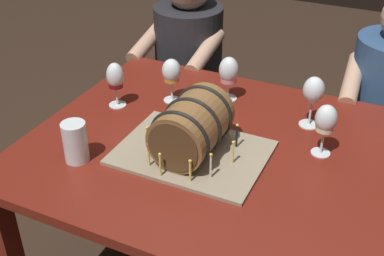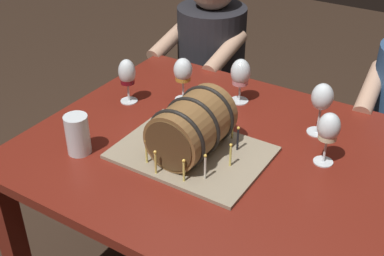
% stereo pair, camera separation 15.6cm
% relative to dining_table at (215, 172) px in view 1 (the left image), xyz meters
% --- Properties ---
extents(dining_table, '(1.24, 1.03, 0.76)m').
position_rel_dining_table_xyz_m(dining_table, '(0.00, 0.00, 0.00)').
color(dining_table, maroon).
rests_on(dining_table, ground).
extents(barrel_cake, '(0.47, 0.35, 0.21)m').
position_rel_dining_table_xyz_m(barrel_cake, '(-0.05, -0.08, 0.20)').
color(barrel_cake, gray).
rests_on(barrel_cake, dining_table).
extents(wine_glass_amber, '(0.07, 0.07, 0.17)m').
position_rel_dining_table_xyz_m(wine_glass_amber, '(-0.28, 0.21, 0.23)').
color(wine_glass_amber, white).
rests_on(wine_glass_amber, dining_table).
extents(wine_glass_rose, '(0.07, 0.07, 0.17)m').
position_rel_dining_table_xyz_m(wine_glass_rose, '(-0.09, 0.32, 0.22)').
color(wine_glass_rose, white).
rests_on(wine_glass_rose, dining_table).
extents(wine_glass_white, '(0.07, 0.07, 0.18)m').
position_rel_dining_table_xyz_m(wine_glass_white, '(0.32, 0.10, 0.23)').
color(wine_glass_white, white).
rests_on(wine_glass_white, dining_table).
extents(wine_glass_red, '(0.07, 0.07, 0.17)m').
position_rel_dining_table_xyz_m(wine_glass_red, '(-0.44, 0.09, 0.22)').
color(wine_glass_red, white).
rests_on(wine_glass_red, dining_table).
extents(wine_glass_empty, '(0.07, 0.07, 0.19)m').
position_rel_dining_table_xyz_m(wine_glass_empty, '(0.25, 0.26, 0.24)').
color(wine_glass_empty, white).
rests_on(wine_glass_empty, dining_table).
extents(beer_pint, '(0.08, 0.08, 0.13)m').
position_rel_dining_table_xyz_m(beer_pint, '(-0.37, -0.26, 0.17)').
color(beer_pint, white).
rests_on(beer_pint, dining_table).
extents(person_seated_left, '(0.37, 0.45, 1.13)m').
position_rel_dining_table_xyz_m(person_seated_left, '(-0.47, 0.77, -0.13)').
color(person_seated_left, black).
rests_on(person_seated_left, ground).
extents(person_seated_right, '(0.40, 0.48, 1.12)m').
position_rel_dining_table_xyz_m(person_seated_right, '(0.47, 0.77, -0.13)').
color(person_seated_right, '#1B2D46').
rests_on(person_seated_right, ground).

